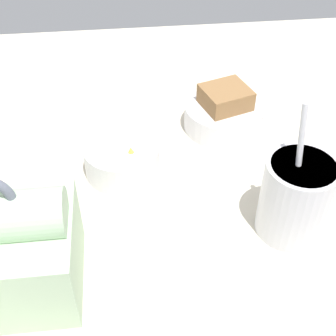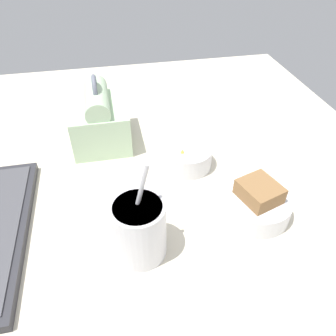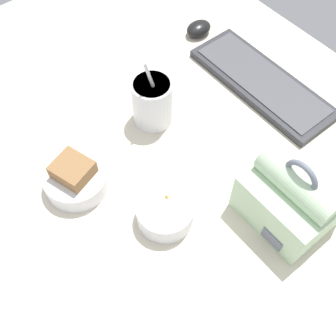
# 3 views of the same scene
# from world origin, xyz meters

# --- Properties ---
(desk_surface) EXTENTS (1.40, 1.10, 0.02)m
(desk_surface) POSITION_xyz_m (0.00, 0.00, 0.01)
(desk_surface) COLOR beige
(desk_surface) RESTS_ON ground
(lunch_bag) EXTENTS (0.16, 0.13, 0.17)m
(lunch_bag) POSITION_xyz_m (0.23, 0.11, 0.08)
(lunch_bag) COLOR #B7D6AD
(lunch_bag) RESTS_ON desk_surface
(soup_cup) EXTENTS (0.09, 0.09, 0.18)m
(soup_cup) POSITION_xyz_m (-0.12, 0.06, 0.08)
(soup_cup) COLOR silver
(soup_cup) RESTS_ON desk_surface
(bento_bowl_sandwich) EXTENTS (0.13, 0.13, 0.07)m
(bento_bowl_sandwich) POSITION_xyz_m (-0.07, -0.16, 0.05)
(bento_bowl_sandwich) COLOR silver
(bento_bowl_sandwich) RESTS_ON desk_surface
(bento_bowl_snacks) EXTENTS (0.11, 0.11, 0.06)m
(bento_bowl_snacks) POSITION_xyz_m (0.09, -0.07, 0.05)
(bento_bowl_snacks) COLOR silver
(bento_bowl_snacks) RESTS_ON desk_surface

